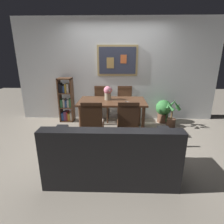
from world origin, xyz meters
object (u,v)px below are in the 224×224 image
Objects in this scene: leather_couch at (111,157)px; bookshelf at (66,102)px; tv_remote at (129,102)px; dining_chair_near_right at (128,120)px; dining_table at (112,105)px; dining_chair_far_left at (102,101)px; potted_ivy at (163,110)px; potted_palm at (172,115)px; dining_chair_far_right at (125,101)px; dining_chair_near_left at (93,120)px; flower_vase at (108,92)px.

bookshelf reaches higher than leather_couch.
dining_chair_near_right is at bearing -94.20° from tv_remote.
bookshelf is at bearing 152.48° from dining_table.
dining_table is 0.79m from dining_chair_far_left.
potted_ivy is at bearing -4.46° from dining_chair_far_left.
potted_palm is (2.67, -0.36, -0.21)m from bookshelf.
potted_palm is (1.75, -0.46, -0.22)m from dining_chair_far_left.
bookshelf reaches higher than dining_chair_near_right.
leather_couch is (-0.28, -2.42, -0.22)m from dining_chair_far_right.
dining_chair_near_left is 1.66m from bookshelf.
potted_palm is at bearing -14.65° from dining_chair_far_left.
dining_chair_near_left and dining_chair_far_right have the same top height.
dining_chair_near_right is 2.06m from bookshelf.
dining_table is 1.30× the size of bookshelf.
dining_chair_far_left is 0.62m from dining_chair_far_right.
dining_table is at bearing -169.42° from potted_palm.
potted_palm is (1.13, 1.01, -0.22)m from dining_chair_near_right.
dining_table is 1.64× the size of dining_chair_far_left.
bookshelf is 2.70m from potted_palm.
bookshelf is 1.52× the size of potted_palm.
dining_chair_far_right is 1.00× the size of dining_chair_near_right.
potted_palm is 5.22× the size of tv_remote.
dining_chair_near_right is 0.98m from flower_vase.
dining_chair_near_right is (0.00, -1.50, 0.00)m from dining_chair_far_right.
flower_vase is (-0.13, 1.74, 0.59)m from leather_couch.
tv_remote is at bearing -156.86° from potted_palm.
bookshelf is (-1.26, 2.29, 0.21)m from leather_couch.
dining_chair_near_left is 1.00× the size of dining_chair_near_right.
dining_table is at bearing 151.12° from tv_remote.
dining_chair_far_left is 2.94× the size of flower_vase.
tv_remote is at bearing -31.23° from flower_vase.
flower_vase reaches higher than potted_ivy.
dining_chair_far_left is at bearing 107.47° from flower_vase.
dining_chair_near_right is at bearing -41.73° from bookshelf.
dining_chair_far_right is 2.94× the size of flower_vase.
dining_chair_far_left is 1.53× the size of potted_ivy.
dining_table is at bearing -155.48° from potted_ivy.
potted_palm is (1.79, 1.04, -0.22)m from dining_chair_near_left.
leather_couch is (0.38, -0.89, -0.22)m from dining_chair_near_left.
dining_chair_near_right is at bearing -67.05° from dining_chair_far_left.
leather_couch is 5.82× the size of flower_vase.
dining_chair_near_right reaches higher than potted_ivy.
flower_vase is (-0.41, -0.69, 0.36)m from dining_chair_far_right.
dining_table is 0.30m from flower_vase.
dining_chair_far_left is (0.04, 1.50, 0.00)m from dining_chair_near_left.
dining_chair_near_left is at bearing -149.80° from potted_palm.
dining_table reaches higher than potted_ivy.
dining_chair_far_right is 1.50m from dining_chair_near_right.
bookshelf is 1.31m from flower_vase.
dining_chair_near_left is 2.08m from potted_palm.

